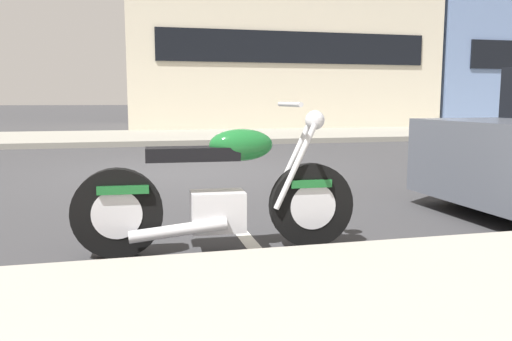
{
  "coord_description": "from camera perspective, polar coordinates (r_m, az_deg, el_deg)",
  "views": [
    {
      "loc": [
        -0.89,
        -8.16,
        1.13
      ],
      "look_at": [
        0.05,
        -4.23,
        0.58
      ],
      "focal_mm": 36.01,
      "sensor_mm": 36.0,
      "label": 1
    }
  ],
  "objects": [
    {
      "name": "ground_plane",
      "position": [
        8.28,
        -7.25,
        -0.16
      ],
      "size": [
        260.0,
        260.0,
        0.0
      ],
      "primitive_type": "plane",
      "color": "#333335"
    },
    {
      "name": "sidewalk_far_curb",
      "position": [
        20.14,
        26.35,
        3.94
      ],
      "size": [
        120.0,
        5.0,
        0.14
      ],
      "primitive_type": "cube",
      "color": "gray",
      "rests_on": "ground"
    },
    {
      "name": "parked_motorcycle",
      "position": [
        3.85,
        -3.97,
        -2.72
      ],
      "size": [
        2.12,
        0.62,
        1.12
      ],
      "rotation": [
        0.0,
        0.0,
        -0.04
      ],
      "color": "black",
      "rests_on": "ground"
    },
    {
      "name": "parking_stall_stripe",
      "position": [
        4.23,
        -0.91,
        -7.73
      ],
      "size": [
        0.12,
        2.2,
        0.01
      ],
      "primitive_type": "cube",
      "color": "silver",
      "rests_on": "ground"
    }
  ]
}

